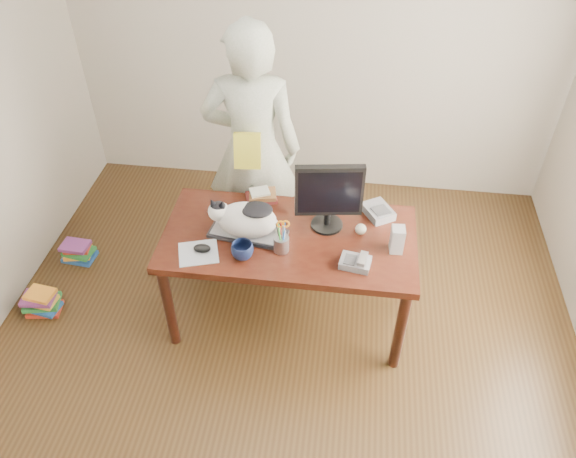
# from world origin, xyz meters

# --- Properties ---
(room) EXTENTS (4.50, 4.50, 4.50)m
(room) POSITION_xyz_m (0.00, 0.00, 1.35)
(room) COLOR black
(room) RESTS_ON ground
(desk) EXTENTS (1.60, 0.80, 0.75)m
(desk) POSITION_xyz_m (0.00, 0.68, 0.60)
(desk) COLOR black
(desk) RESTS_ON ground
(keyboard) EXTENTS (0.51, 0.25, 0.03)m
(keyboard) POSITION_xyz_m (-0.26, 0.57, 0.76)
(keyboard) COLOR black
(keyboard) RESTS_ON desk
(cat) EXTENTS (0.48, 0.28, 0.27)m
(cat) POSITION_xyz_m (-0.27, 0.57, 0.89)
(cat) COLOR silver
(cat) RESTS_ON keyboard
(monitor) EXTENTS (0.42, 0.23, 0.47)m
(monitor) POSITION_xyz_m (0.23, 0.71, 1.02)
(monitor) COLOR black
(monitor) RESTS_ON desk
(pen_cup) EXTENTS (0.11, 0.11, 0.24)m
(pen_cup) POSITION_xyz_m (-0.03, 0.46, 0.82)
(pen_cup) COLOR gray
(pen_cup) RESTS_ON desk
(mousepad) EXTENTS (0.29, 0.28, 0.01)m
(mousepad) POSITION_xyz_m (-0.53, 0.37, 0.75)
(mousepad) COLOR silver
(mousepad) RESTS_ON desk
(mouse) EXTENTS (0.12, 0.10, 0.04)m
(mouse) POSITION_xyz_m (-0.51, 0.39, 0.77)
(mouse) COLOR black
(mouse) RESTS_ON mousepad
(coffee_mug) EXTENTS (0.19, 0.19, 0.11)m
(coffee_mug) POSITION_xyz_m (-0.25, 0.37, 0.80)
(coffee_mug) COLOR black
(coffee_mug) RESTS_ON desk
(phone) EXTENTS (0.20, 0.16, 0.08)m
(phone) POSITION_xyz_m (0.43, 0.39, 0.78)
(phone) COLOR slate
(phone) RESTS_ON desk
(speaker) EXTENTS (0.08, 0.09, 0.18)m
(speaker) POSITION_xyz_m (0.66, 0.55, 0.84)
(speaker) COLOR #9D9DA0
(speaker) RESTS_ON desk
(baseball) EXTENTS (0.07, 0.07, 0.07)m
(baseball) POSITION_xyz_m (0.45, 0.68, 0.79)
(baseball) COLOR beige
(baseball) RESTS_ON desk
(book_stack) EXTENTS (0.24, 0.20, 0.08)m
(book_stack) POSITION_xyz_m (-0.23, 0.94, 0.78)
(book_stack) COLOR #541716
(book_stack) RESTS_ON desk
(calculator) EXTENTS (0.24, 0.25, 0.06)m
(calculator) POSITION_xyz_m (0.55, 0.88, 0.78)
(calculator) COLOR slate
(calculator) RESTS_ON desk
(person) EXTENTS (0.72, 0.50, 1.88)m
(person) POSITION_xyz_m (-0.34, 1.24, 0.94)
(person) COLOR silver
(person) RESTS_ON ground
(held_book) EXTENTS (0.19, 0.12, 0.25)m
(held_book) POSITION_xyz_m (-0.34, 1.07, 1.05)
(held_book) COLOR gold
(held_book) RESTS_ON person
(book_pile_a) EXTENTS (0.27, 0.22, 0.18)m
(book_pile_a) POSITION_xyz_m (-1.75, 0.40, 0.09)
(book_pile_a) COLOR #B62D1A
(book_pile_a) RESTS_ON ground
(book_pile_b) EXTENTS (0.26, 0.20, 0.15)m
(book_pile_b) POSITION_xyz_m (-1.72, 0.95, 0.07)
(book_pile_b) COLOR #19489A
(book_pile_b) RESTS_ON ground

